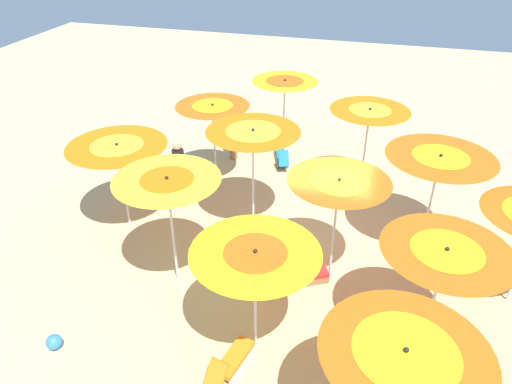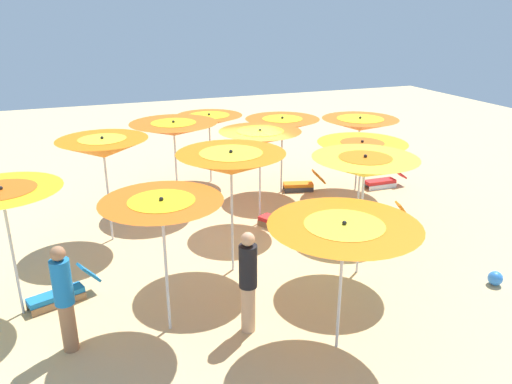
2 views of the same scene
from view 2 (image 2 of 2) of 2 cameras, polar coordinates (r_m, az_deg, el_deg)
The scene contains 21 objects.
ground at distance 12.04m, azimuth -1.87°, elevation -5.21°, with size 37.96×37.96×0.04m, color #D1B57F.
beach_umbrella_0 at distance 14.85m, azimuth 11.63°, elevation 7.48°, with size 2.18×2.18×2.21m.
beach_umbrella_1 at distance 14.35m, azimuth 2.98°, elevation 7.58°, with size 2.09×2.09×2.25m.
beach_umbrella_2 at distance 15.37m, azimuth -5.31°, elevation 8.08°, with size 2.00×2.00×2.15m.
beach_umbrella_3 at distance 12.25m, azimuth 11.83°, elevation 4.54°, with size 2.13×2.13×2.20m.
beach_umbrella_4 at distance 12.10m, azimuth 0.46°, elevation 6.20°, with size 1.98×1.98×2.43m.
beach_umbrella_5 at distance 13.44m, azimuth -9.25°, elevation 7.03°, with size 2.29×2.29×2.37m.
beach_umbrella_6 at distance 9.85m, azimuth 12.15°, elevation 2.77°, with size 2.04×2.04×2.52m.
beach_umbrella_7 at distance 9.73m, azimuth -2.82°, elevation 3.25°, with size 2.12×2.12×2.58m.
beach_umbrella_8 at distance 11.64m, azimuth -16.86°, elevation 4.76°, with size 1.99×1.99×2.48m.
beach_umbrella_9 at distance 7.60m, azimuth 9.84°, elevation -4.99°, with size 2.28×2.28×2.20m.
beach_umbrella_10 at distance 7.99m, azimuth -10.54°, elevation -2.16°, with size 1.93×1.93×2.39m.
beach_umbrella_11 at distance 9.25m, azimuth -26.67°, elevation -0.69°, with size 1.94×1.94×2.40m.
lounger_0 at distance 12.94m, azimuth 14.14°, elevation -2.89°, with size 1.19×0.58×0.60m.
lounger_1 at distance 15.02m, azimuth 5.20°, elevation 0.93°, with size 1.29×0.67×0.61m.
lounger_2 at distance 15.72m, azimuth 14.12°, elevation 1.23°, with size 1.33×0.39×0.52m.
lounger_3 at distance 10.11m, azimuth -21.10°, elevation -10.56°, with size 1.35×0.73×0.63m.
lounger_4 at distance 12.35m, azimuth 2.85°, elevation -3.35°, with size 0.94×1.31×0.68m.
beachgoer_0 at distance 8.43m, azimuth -20.82°, elevation -11.00°, with size 0.30×0.30×1.81m.
beachgoer_1 at distance 8.35m, azimuth -0.90°, elevation -9.92°, with size 0.30×0.30×1.80m.
beach_ball at distance 11.07m, azimuth 25.38°, elevation -8.78°, with size 0.29×0.29×0.29m, color #337FE5.
Camera 2 is at (-3.46, -10.31, 5.14)m, focal length 35.47 mm.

